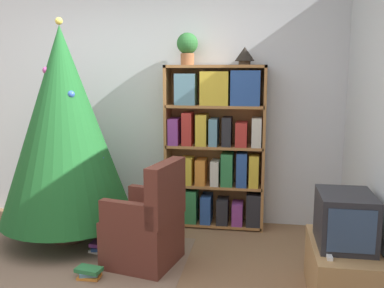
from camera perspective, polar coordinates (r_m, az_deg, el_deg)
The scene contains 12 objects.
wall_back at distance 4.84m, azimuth -5.99°, elevation 5.30°, with size 8.00×0.10×2.60m.
area_rug at distance 3.95m, azimuth -18.85°, elevation -15.73°, with size 2.27×1.80×0.01m.
bookshelf at distance 4.53m, azimuth 3.16°, elevation -0.50°, with size 1.05×0.28×1.73m.
tv_stand at distance 3.45m, azimuth 19.33°, elevation -15.81°, with size 0.45×0.80×0.42m.
television at distance 3.30m, azimuth 19.73°, elevation -9.46°, with size 0.38×0.48×0.39m.
game_remote at distance 3.12m, azimuth 17.80°, elevation -14.01°, with size 0.04×0.12×0.02m.
christmas_tree at distance 4.29m, azimuth -16.69°, elevation 2.41°, with size 1.29×1.29×2.16m.
armchair at distance 3.79m, azimuth -6.04°, elevation -11.11°, with size 0.68×0.67×0.92m.
potted_plant at distance 4.52m, azimuth -0.62°, elevation 12.89°, with size 0.22×0.22×0.33m.
table_lamp at distance 4.45m, azimuth 7.04°, elevation 11.73°, with size 0.20×0.20×0.18m.
book_pile_near_tree at distance 4.18m, azimuth -12.18°, elevation -13.28°, with size 0.20×0.17×0.10m.
book_pile_by_chair at distance 3.72m, azimuth -13.56°, elevation -16.35°, with size 0.23×0.15×0.09m.
Camera 1 is at (1.27, -2.69, 1.66)m, focal length 40.00 mm.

